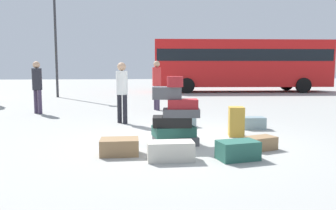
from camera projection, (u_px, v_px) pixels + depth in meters
ground_plane at (187, 142)px, 6.47m from camera, size 80.00×80.00×0.00m
suitcase_tower at (175, 119)px, 6.16m from camera, size 0.91×0.61×1.29m
suitcase_brown_behind_tower at (261, 143)px, 5.83m from camera, size 0.58×0.47×0.23m
suitcase_slate_foreground_far at (178, 121)px, 8.13m from camera, size 0.87×0.66×0.27m
suitcase_slate_upright_blue at (254, 123)px, 7.81m from camera, size 0.54×0.37×0.29m
suitcase_tan_left_side at (236, 122)px, 6.96m from camera, size 0.37×0.37×0.63m
suitcase_brown_white_trunk at (120, 147)px, 5.47m from camera, size 0.63×0.42×0.27m
suitcase_cream_foreground_near at (170, 151)px, 5.14m from camera, size 0.72×0.35×0.30m
suitcase_teal_right_side at (238, 150)px, 5.18m from camera, size 0.69×0.49×0.30m
person_bearded_onlooker at (157, 81)px, 11.31m from camera, size 0.30×0.33×1.70m
person_tourist_with_camera at (122, 87)px, 8.56m from camera, size 0.30×0.30×1.59m
person_passerby_in_red at (37, 83)px, 10.42m from camera, size 0.30×0.30×1.66m
parked_bus at (241, 62)px, 20.49m from camera, size 10.85×3.29×3.15m
lamp_post at (55, 16)px, 16.21m from camera, size 0.36×0.36×6.19m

